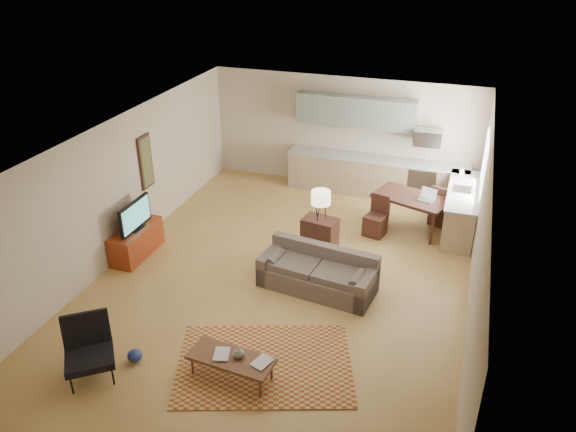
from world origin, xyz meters
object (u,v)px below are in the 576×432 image
(armchair, at_px, (89,352))
(tv_credenza, at_px, (136,242))
(console_table, at_px, (320,236))
(coffee_table, at_px, (232,367))
(sofa, at_px, (317,271))
(dining_table, at_px, (410,213))

(armchair, distance_m, tv_credenza, 3.38)
(console_table, bearing_deg, coffee_table, -84.69)
(coffee_table, bearing_deg, sofa, 82.88)
(console_table, relative_size, dining_table, 0.50)
(coffee_table, relative_size, tv_credenza, 0.99)
(dining_table, bearing_deg, console_table, -115.50)
(sofa, relative_size, armchair, 2.42)
(coffee_table, xyz_separation_m, tv_credenza, (-3.13, 2.54, 0.10))
(sofa, distance_m, tv_credenza, 3.67)
(armchair, distance_m, dining_table, 6.96)
(armchair, relative_size, tv_credenza, 0.70)
(sofa, bearing_deg, coffee_table, -94.56)
(coffee_table, height_order, dining_table, dining_table)
(coffee_table, bearing_deg, tv_credenza, 146.03)
(sofa, xyz_separation_m, console_table, (-0.30, 1.20, 0.01))
(console_table, bearing_deg, tv_credenza, -151.49)
(armchair, bearing_deg, dining_table, 20.42)
(tv_credenza, bearing_deg, armchair, -68.79)
(sofa, height_order, console_table, console_table)
(armchair, distance_m, console_table, 4.84)
(coffee_table, distance_m, dining_table, 5.59)
(sofa, distance_m, dining_table, 3.04)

